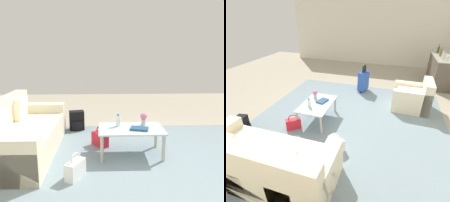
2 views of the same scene
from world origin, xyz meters
TOP-DOWN VIEW (x-y plane):
  - ground_plane at (0.00, 0.00)m, footprint 12.00×12.00m
  - area_rug at (0.60, 0.20)m, footprint 5.20×4.40m
  - couch at (2.20, -0.60)m, footprint 0.96×2.18m
  - coffee_table at (0.40, -0.50)m, footprint 1.03×0.66m
  - water_bottle at (0.60, -0.60)m, footprint 0.06×0.06m
  - coffee_table_book at (0.28, -0.42)m, footprint 0.31×0.24m
  - flower_vase at (0.18, -0.65)m, footprint 0.11×0.11m
  - handbag_white at (1.21, 0.24)m, footprint 0.27×0.35m
  - handbag_red at (0.90, -0.87)m, footprint 0.31×0.34m
  - backpack_black at (1.40, -1.79)m, footprint 0.33×0.29m

SIDE VIEW (x-z plane):
  - ground_plane at x=0.00m, z-range 0.00..0.00m
  - area_rug at x=0.60m, z-range 0.00..0.01m
  - handbag_white at x=1.21m, z-range -0.05..0.31m
  - handbag_red at x=0.90m, z-range -0.05..0.31m
  - backpack_black at x=1.40m, z-range -0.01..0.39m
  - couch at x=2.20m, z-range -0.14..0.74m
  - coffee_table at x=0.40m, z-range 0.16..0.61m
  - coffee_table_book at x=0.28m, z-range 0.44..0.47m
  - water_bottle at x=0.60m, z-range 0.44..0.64m
  - flower_vase at x=0.18m, z-range 0.46..0.67m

